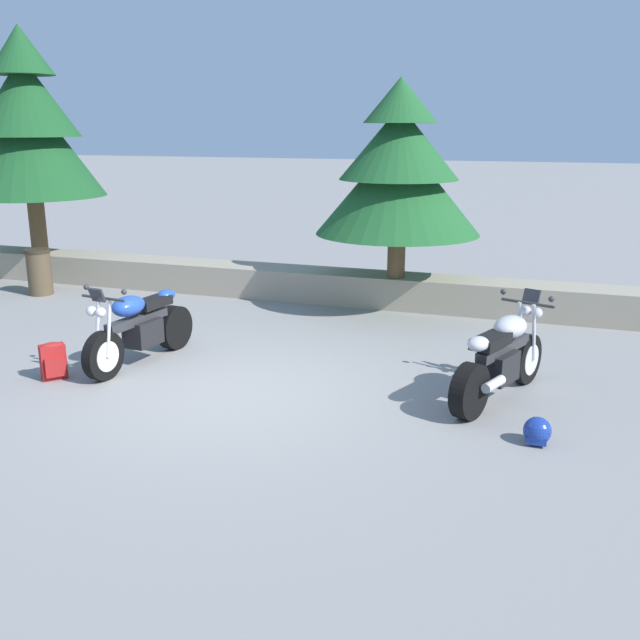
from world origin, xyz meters
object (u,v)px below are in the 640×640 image
object	(u,v)px
motorcycle_silver_centre	(502,359)
pine_tree_mid_left	(399,169)
rider_helmet	(537,431)
pine_tree_far_left	(27,126)
rider_backpack	(53,360)
trash_bin	(39,272)
motorcycle_blue_near_left	(139,328)

from	to	relation	value
motorcycle_silver_centre	pine_tree_mid_left	bearing A→B (deg)	119.17
rider_helmet	pine_tree_far_left	bearing A→B (deg)	153.32
rider_helmet	pine_tree_far_left	size ratio (longest dim) A/B	0.06
pine_tree_far_left	rider_helmet	bearing A→B (deg)	-26.68
rider_backpack	trash_bin	distance (m)	5.04
motorcycle_silver_centre	trash_bin	world-z (taller)	motorcycle_silver_centre
rider_backpack	pine_tree_far_left	size ratio (longest dim) A/B	0.11
motorcycle_silver_centre	rider_helmet	world-z (taller)	motorcycle_silver_centre
rider_backpack	rider_helmet	world-z (taller)	rider_backpack
motorcycle_blue_near_left	motorcycle_silver_centre	bearing A→B (deg)	2.90
rider_backpack	pine_tree_far_left	bearing A→B (deg)	130.55
motorcycle_blue_near_left	rider_backpack	distance (m)	1.14
motorcycle_silver_centre	pine_tree_far_left	xyz separation A→B (m)	(-9.68, 3.96, 2.58)
motorcycle_blue_near_left	rider_helmet	distance (m)	5.21
motorcycle_blue_near_left	rider_helmet	xyz separation A→B (m)	(5.12, -0.91, -0.35)
rider_backpack	pine_tree_mid_left	distance (m)	6.25
pine_tree_mid_left	trash_bin	distance (m)	6.92
pine_tree_far_left	trash_bin	xyz separation A→B (m)	(1.01, -1.27, -2.63)
motorcycle_blue_near_left	pine_tree_far_left	xyz separation A→B (m)	(-5.03, 4.19, 2.58)
pine_tree_far_left	motorcycle_blue_near_left	bearing A→B (deg)	-39.82
motorcycle_silver_centre	rider_backpack	world-z (taller)	motorcycle_silver_centre
motorcycle_blue_near_left	pine_tree_far_left	world-z (taller)	pine_tree_far_left
rider_helmet	pine_tree_mid_left	world-z (taller)	pine_tree_mid_left
motorcycle_silver_centre	rider_helmet	bearing A→B (deg)	-67.77
trash_bin	rider_backpack	bearing A→B (deg)	-48.77
rider_helmet	trash_bin	size ratio (longest dim) A/B	0.33
rider_helmet	pine_tree_far_left	world-z (taller)	pine_tree_far_left
rider_backpack	pine_tree_mid_left	bearing A→B (deg)	56.59
trash_bin	motorcycle_blue_near_left	bearing A→B (deg)	-36.00
motorcycle_blue_near_left	rider_helmet	size ratio (longest dim) A/B	7.37
pine_tree_far_left	trash_bin	bearing A→B (deg)	-51.52
motorcycle_blue_near_left	trash_bin	size ratio (longest dim) A/B	2.40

